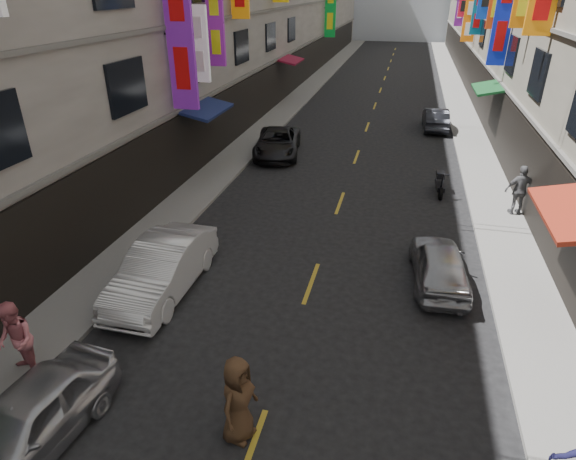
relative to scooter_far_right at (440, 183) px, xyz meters
The scene contains 13 objects.
sidewalk_left 18.83m from the scooter_far_right, 121.69° to the left, with size 2.00×90.00×0.12m, color slate.
sidewalk_right 16.16m from the scooter_far_right, 82.50° to the left, with size 2.00×90.00×0.12m, color slate.
street_awnings 5.75m from the scooter_far_right, behind, with size 13.99×35.20×0.41m.
lane_markings 13.60m from the scooter_far_right, 106.64° to the left, with size 0.12×80.20×0.01m.
scooter_far_right is the anchor object (origin of this frame).
car_left_near 16.72m from the scooter_far_right, 118.16° to the right, with size 1.56×3.89×1.32m, color silver.
car_left_mid 12.24m from the scooter_far_right, 130.15° to the right, with size 1.58×4.53×1.49m, color silver.
car_left_far 8.59m from the scooter_far_right, 156.73° to the left, with size 2.15×4.66×1.29m, color black.
car_right_mid 7.10m from the scooter_far_right, 92.48° to the right, with size 1.48×3.69×1.26m, color #A6A7AB.
car_right_far 10.44m from the scooter_far_right, 89.40° to the left, with size 1.36×3.89×1.28m, color #23242A.
pedestrian_lfar 16.20m from the scooter_far_right, 125.03° to the right, with size 0.91×0.62×1.87m, color #D06E77.
pedestrian_rfar 3.25m from the scooter_far_right, 31.84° to the right, with size 1.11×0.63×1.89m, color #5B5A5D.
pedestrian_crossing 14.22m from the scooter_far_right, 107.20° to the right, with size 0.91×0.62×1.87m, color #4A311D.
Camera 1 is at (2.13, 6.28, 7.81)m, focal length 30.00 mm.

